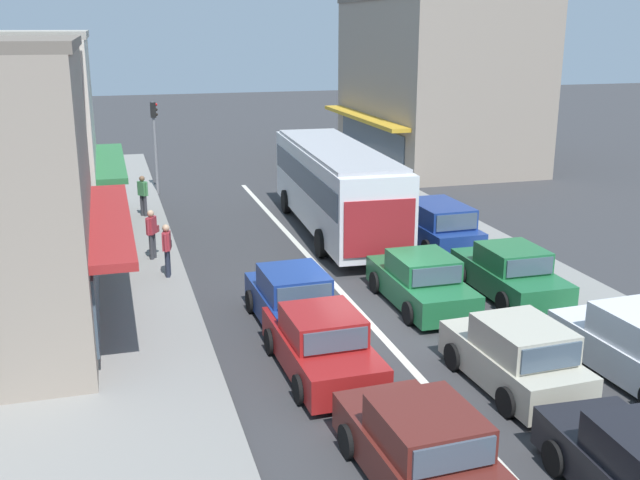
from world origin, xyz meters
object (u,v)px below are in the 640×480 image
at_px(sedan_adjacent_lane_trail, 321,345).
at_px(pedestrian_far_walker, 143,193).
at_px(sedan_behind_bus_mid, 424,453).
at_px(pedestrian_with_handbag_near, 152,231).
at_px(pedestrian_browsing_midblock, 167,247).
at_px(hatchback_queue_gap_filler, 292,299).
at_px(sedan_queue_far_back, 421,282).
at_px(parked_sedan_kerb_second, 510,273).
at_px(city_bus, 335,183).
at_px(parked_wagon_kerb_third, 435,225).
at_px(hatchback_adjacent_lane_lead, 516,357).
at_px(traffic_light_downstreet, 155,132).

height_order(sedan_adjacent_lane_trail, pedestrian_far_walker, pedestrian_far_walker).
relative_size(sedan_behind_bus_mid, sedan_adjacent_lane_trail, 1.01).
bearing_deg(pedestrian_with_handbag_near, sedan_behind_bus_mid, -76.00).
xyz_separation_m(sedan_adjacent_lane_trail, pedestrian_browsing_midblock, (-2.74, 7.32, 0.40)).
height_order(hatchback_queue_gap_filler, pedestrian_browsing_midblock, pedestrian_browsing_midblock).
relative_size(sedan_queue_far_back, hatchback_queue_gap_filler, 1.12).
xyz_separation_m(sedan_adjacent_lane_trail, parked_sedan_kerb_second, (6.57, 3.28, 0.00)).
relative_size(city_bus, parked_wagon_kerb_third, 2.42).
xyz_separation_m(hatchback_adjacent_lane_lead, sedan_queue_far_back, (0.05, 5.14, -0.05)).
distance_m(sedan_adjacent_lane_trail, parked_wagon_kerb_third, 10.83).
bearing_deg(hatchback_adjacent_lane_lead, traffic_light_downstreet, 105.16).
relative_size(hatchback_queue_gap_filler, pedestrian_far_walker, 2.30).
xyz_separation_m(traffic_light_downstreet, pedestrian_browsing_midblock, (-0.62, -12.57, -1.79)).
bearing_deg(parked_wagon_kerb_third, hatchback_adjacent_lane_lead, -105.43).
bearing_deg(hatchback_adjacent_lane_lead, parked_sedan_kerb_second, 61.39).
bearing_deg(hatchback_adjacent_lane_lead, pedestrian_with_handbag_near, 121.48).
distance_m(pedestrian_with_handbag_near, pedestrian_far_walker, 5.92).
height_order(city_bus, sedan_adjacent_lane_trail, city_bus).
bearing_deg(traffic_light_downstreet, pedestrian_far_walker, -100.81).
bearing_deg(hatchback_queue_gap_filler, city_bus, 65.86).
relative_size(parked_sedan_kerb_second, pedestrian_browsing_midblock, 2.58).
distance_m(sedan_queue_far_back, pedestrian_far_walker, 13.76).
bearing_deg(parked_sedan_kerb_second, pedestrian_browsing_midblock, 156.56).
distance_m(hatchback_queue_gap_filler, traffic_light_downstreet, 17.31).
bearing_deg(pedestrian_with_handbag_near, parked_wagon_kerb_third, -4.36).
distance_m(parked_sedan_kerb_second, parked_wagon_kerb_third, 5.27).
xyz_separation_m(hatchback_adjacent_lane_lead, pedestrian_browsing_midblock, (-6.51, 9.18, 0.36)).
height_order(city_bus, hatchback_adjacent_lane_lead, city_bus).
relative_size(city_bus, hatchback_adjacent_lane_lead, 2.91).
relative_size(parked_wagon_kerb_third, pedestrian_far_walker, 2.78).
distance_m(city_bus, sedan_behind_bus_mid, 16.34).
xyz_separation_m(parked_wagon_kerb_third, pedestrian_with_handbag_near, (-9.70, 0.74, 0.32)).
relative_size(parked_sedan_kerb_second, pedestrian_far_walker, 2.58).
bearing_deg(pedestrian_browsing_midblock, hatchback_queue_gap_filler, -58.24).
bearing_deg(sedan_queue_far_back, sedan_adjacent_lane_trail, -139.30).
bearing_deg(parked_wagon_kerb_third, hatchback_queue_gap_filler, -139.27).
distance_m(sedan_adjacent_lane_trail, parked_sedan_kerb_second, 7.35).
bearing_deg(sedan_adjacent_lane_trail, pedestrian_far_walker, 101.21).
height_order(sedan_queue_far_back, pedestrian_browsing_midblock, pedestrian_browsing_midblock).
bearing_deg(sedan_queue_far_back, hatchback_adjacent_lane_lead, -90.54).
height_order(city_bus, parked_sedan_kerb_second, city_bus).
bearing_deg(sedan_behind_bus_mid, sedan_adjacent_lane_trail, 95.20).
height_order(sedan_behind_bus_mid, parked_wagon_kerb_third, parked_wagon_kerb_third).
relative_size(sedan_behind_bus_mid, parked_sedan_kerb_second, 1.02).
relative_size(sedan_adjacent_lane_trail, parked_sedan_kerb_second, 1.01).
xyz_separation_m(city_bus, sedan_behind_bus_mid, (-3.37, -15.94, -1.22)).
relative_size(sedan_behind_bus_mid, sedan_queue_far_back, 1.02).
height_order(sedan_adjacent_lane_trail, pedestrian_with_handbag_near, pedestrian_with_handbag_near).
height_order(city_bus, sedan_queue_far_back, city_bus).
bearing_deg(pedestrian_far_walker, pedestrian_browsing_midblock, -88.02).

